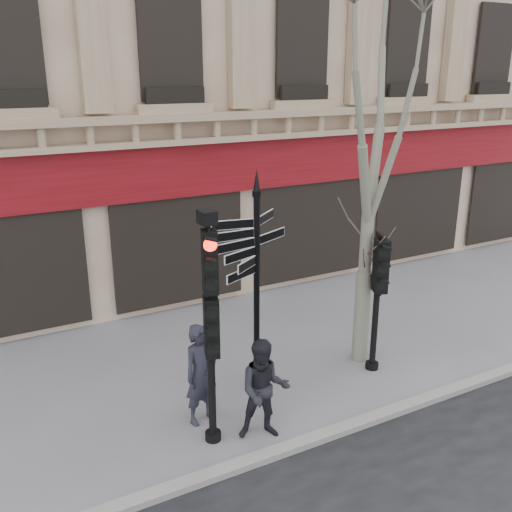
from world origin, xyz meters
The scene contains 8 objects.
ground centered at (0.00, 0.00, 0.00)m, with size 80.00×80.00×0.00m, color slate.
kerb centered at (0.00, -1.40, 0.06)m, with size 80.00×0.25×0.12m, color gray.
fingerpost centered at (-0.10, 0.62, 2.86)m, with size 2.15×2.15×4.26m.
traffic_signal_main centered at (-1.56, -0.53, 2.49)m, with size 0.51×0.43×3.95m.
traffic_signal_secondary centered at (2.33, 0.09, 1.95)m, with size 0.57×0.50×2.80m.
plane_tree centered at (2.34, 0.53, 5.38)m, with size 2.89×2.89×7.67m.
pedestrian_a centered at (-1.49, 0.07, 0.92)m, with size 0.67×0.44×1.83m, color #23232E.
pedestrian_b centered at (-0.75, -0.84, 0.88)m, with size 0.86×0.67×1.77m, color black.
Camera 1 is at (-4.79, -8.01, 5.91)m, focal length 40.00 mm.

